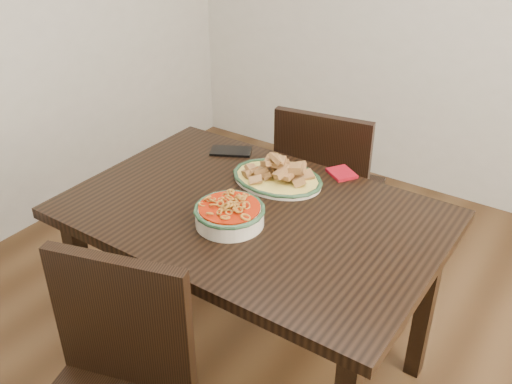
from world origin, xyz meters
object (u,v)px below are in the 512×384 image
Objects in this scene: noodle_bowl at (230,212)px; smartphone at (231,151)px; chair_far at (326,187)px; dining_table at (253,232)px; fish_plate at (277,171)px.

noodle_bowl is 0.53m from smartphone.
chair_far is 0.52m from smartphone.
smartphone is (-0.33, 0.31, 0.10)m from dining_table.
fish_plate is 1.47× the size of noodle_bowl.
noodle_bowl is at bearing -85.55° from fish_plate.
fish_plate is (-0.04, 0.22, 0.14)m from dining_table.
fish_plate is at bearing 94.45° from noodle_bowl.
dining_table is 0.70m from chair_far.
smartphone is at bearing 44.24° from chair_far.
fish_plate is at bearing 83.03° from chair_far.
chair_far is 3.77× the size of noodle_bowl.
fish_plate is 2.11× the size of smartphone.
smartphone reaches higher than dining_table.
noodle_bowl is at bearing -82.18° from smartphone.
chair_far reaches higher than smartphone.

